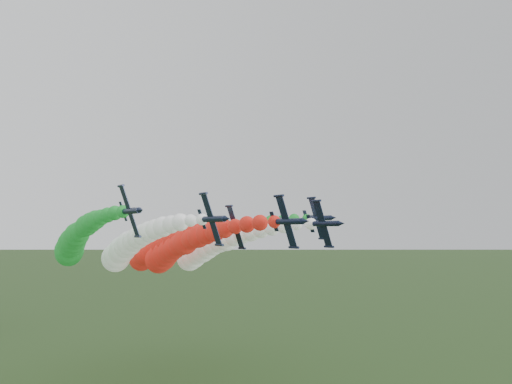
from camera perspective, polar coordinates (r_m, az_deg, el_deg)
jet_lead at (r=132.29m, az=-9.25°, el=-6.54°), size 13.60×79.64×18.71m
jet_inner_left at (r=134.62m, az=-14.50°, el=-6.19°), size 13.65×79.68×18.75m
jet_inner_right at (r=141.48m, az=-5.54°, el=-6.50°), size 13.51×79.54×18.61m
jet_outer_left at (r=140.24m, az=-20.06°, el=-5.43°), size 13.48×79.52×18.59m
jet_outer_right at (r=154.06m, az=-5.05°, el=-5.90°), size 13.79×79.83×18.90m
jet_trail at (r=152.11m, az=-11.64°, el=-6.51°), size 13.60×79.63×18.71m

